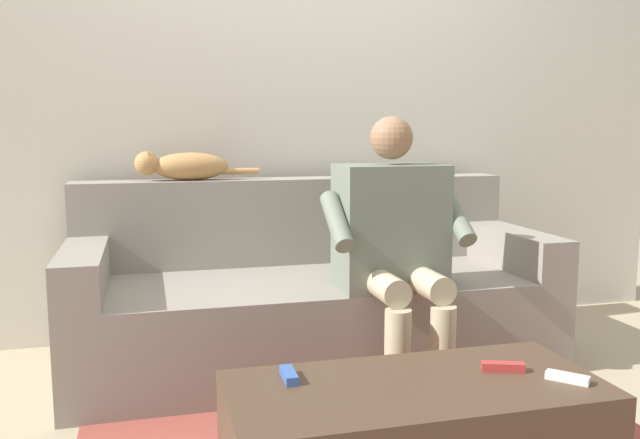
{
  "coord_description": "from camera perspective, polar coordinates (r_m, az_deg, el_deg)",
  "views": [
    {
      "loc": [
        0.72,
        2.74,
        1.07
      ],
      "look_at": [
        0.0,
        0.03,
        0.68
      ],
      "focal_mm": 37.21,
      "sensor_mm": 36.0,
      "label": 1
    }
  ],
  "objects": [
    {
      "name": "ground_plane",
      "position": [
        2.5,
        3.51,
        -17.42
      ],
      "size": [
        8.0,
        8.0,
        0.0
      ],
      "primitive_type": "plane",
      "color": "tan"
    },
    {
      "name": "back_wall",
      "position": [
        3.5,
        -2.97,
        12.96
      ],
      "size": [
        4.42,
        0.06,
        2.76
      ],
      "primitive_type": "cube",
      "color": "beige",
      "rests_on": "ground"
    },
    {
      "name": "couch",
      "position": [
        3.09,
        -0.86,
        -6.73
      ],
      "size": [
        2.13,
        0.88,
        0.82
      ],
      "color": "gray",
      "rests_on": "ground"
    },
    {
      "name": "person_solo_seated",
      "position": [
        2.71,
        6.41,
        -1.55
      ],
      "size": [
        0.59,
        0.52,
        1.12
      ],
      "color": "slate",
      "rests_on": "ground"
    },
    {
      "name": "cat_on_backrest",
      "position": [
        3.19,
        -11.65,
        4.55
      ],
      "size": [
        0.58,
        0.14,
        0.14
      ],
      "color": "#B7844C",
      "rests_on": "couch"
    },
    {
      "name": "remote_white",
      "position": [
        2.06,
        20.51,
        -12.62
      ],
      "size": [
        0.11,
        0.11,
        0.02
      ],
      "primitive_type": "cube",
      "rotation": [
        0.0,
        0.0,
        2.32
      ],
      "color": "white",
      "rests_on": "coffee_table"
    },
    {
      "name": "remote_blue",
      "position": [
        1.95,
        -2.69,
        -13.24
      ],
      "size": [
        0.04,
        0.11,
        0.03
      ],
      "primitive_type": "cube",
      "rotation": [
        0.0,
        0.0,
        4.7
      ],
      "color": "#3860B7",
      "rests_on": "coffee_table"
    },
    {
      "name": "remote_red",
      "position": [
        2.08,
        15.45,
        -12.1
      ],
      "size": [
        0.13,
        0.07,
        0.03
      ],
      "primitive_type": "cube",
      "rotation": [
        0.0,
        0.0,
        2.8
      ],
      "color": "#B73333",
      "rests_on": "coffee_table"
    }
  ]
}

